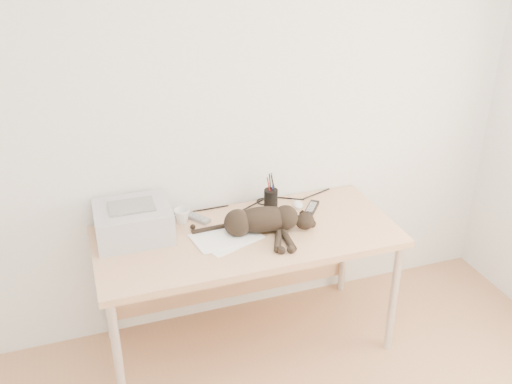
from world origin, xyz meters
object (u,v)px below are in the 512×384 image
object	(u,v)px
printer	(133,222)
pen_cup	(271,198)
mouse	(298,203)
mug	(182,216)
desk	(243,247)
cat	(260,222)

from	to	relation	value
printer	pen_cup	size ratio (longest dim) A/B	1.91
mouse	mug	bearing A→B (deg)	-169.57
desk	cat	size ratio (longest dim) A/B	2.48
cat	pen_cup	xyz separation A→B (m)	(0.15, 0.25, -0.01)
printer	pen_cup	xyz separation A→B (m)	(0.79, 0.08, -0.03)
printer	mug	xyz separation A→B (m)	(0.27, 0.06, -0.05)
desk	cat	bearing A→B (deg)	-53.78
desk	mouse	distance (m)	0.42
cat	pen_cup	world-z (taller)	pen_cup
cat	mug	xyz separation A→B (m)	(-0.37, 0.23, -0.02)
pen_cup	mouse	distance (m)	0.16
printer	mouse	size ratio (longest dim) A/B	3.73
printer	mug	distance (m)	0.28
desk	mouse	xyz separation A→B (m)	(0.38, 0.12, 0.15)
printer	cat	distance (m)	0.66
printer	mug	size ratio (longest dim) A/B	4.37
pen_cup	printer	bearing A→B (deg)	-174.28
mouse	cat	bearing A→B (deg)	-133.08
cat	pen_cup	size ratio (longest dim) A/B	3.17
cat	mouse	distance (m)	0.38
mug	mouse	xyz separation A→B (m)	(0.68, -0.02, -0.02)
cat	mug	distance (m)	0.44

